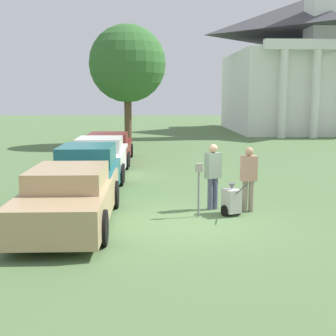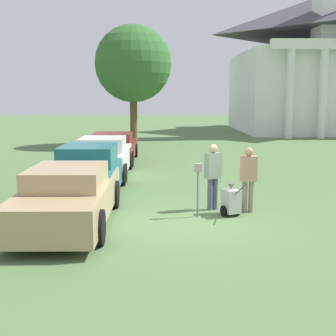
{
  "view_description": "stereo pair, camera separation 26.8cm",
  "coord_description": "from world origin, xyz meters",
  "px_view_note": "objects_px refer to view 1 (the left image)",
  "views": [
    {
      "loc": [
        -1.08,
        -11.04,
        3.07
      ],
      "look_at": [
        -0.57,
        1.52,
        1.1
      ],
      "focal_mm": 50.0,
      "sensor_mm": 36.0,
      "label": 1
    },
    {
      "loc": [
        -0.81,
        -11.05,
        3.07
      ],
      "look_at": [
        -0.57,
        1.52,
        1.1
      ],
      "focal_mm": 50.0,
      "sensor_mm": 36.0,
      "label": 2
    }
  ],
  "objects_px": {
    "person_worker": "(213,172)",
    "church": "(303,62)",
    "parked_car_white": "(100,158)",
    "person_supervisor": "(249,175)",
    "parking_meter": "(199,180)",
    "parked_car_teal": "(88,172)",
    "parked_car_maroon": "(109,148)",
    "equipment_cart": "(232,201)",
    "parked_car_tan": "(70,197)"
  },
  "relations": [
    {
      "from": "person_worker",
      "to": "church",
      "type": "distance_m",
      "value": 30.1
    },
    {
      "from": "parked_car_white",
      "to": "person_worker",
      "type": "relative_size",
      "value": 2.68
    },
    {
      "from": "parked_car_white",
      "to": "person_supervisor",
      "type": "distance_m",
      "value": 7.33
    },
    {
      "from": "parking_meter",
      "to": "church",
      "type": "distance_m",
      "value": 30.97
    },
    {
      "from": "parking_meter",
      "to": "person_supervisor",
      "type": "relative_size",
      "value": 0.8
    },
    {
      "from": "parked_car_teal",
      "to": "church",
      "type": "bearing_deg",
      "value": 60.17
    },
    {
      "from": "parked_car_white",
      "to": "parked_car_maroon",
      "type": "bearing_deg",
      "value": 90.36
    },
    {
      "from": "church",
      "to": "parking_meter",
      "type": "bearing_deg",
      "value": -112.64
    },
    {
      "from": "person_worker",
      "to": "person_supervisor",
      "type": "xyz_separation_m",
      "value": [
        0.9,
        -0.3,
        -0.03
      ]
    },
    {
      "from": "parked_car_white",
      "to": "equipment_cart",
      "type": "xyz_separation_m",
      "value": [
        3.98,
        -6.15,
        -0.31
      ]
    },
    {
      "from": "parked_car_teal",
      "to": "person_supervisor",
      "type": "relative_size",
      "value": 2.89
    },
    {
      "from": "parked_car_tan",
      "to": "parked_car_teal",
      "type": "distance_m",
      "value": 3.27
    },
    {
      "from": "parked_car_tan",
      "to": "parked_car_teal",
      "type": "height_order",
      "value": "parked_car_teal"
    },
    {
      "from": "parked_car_white",
      "to": "church",
      "type": "distance_m",
      "value": 27.05
    },
    {
      "from": "parked_car_tan",
      "to": "parked_car_white",
      "type": "xyz_separation_m",
      "value": [
        0.0,
        6.88,
        0.01
      ]
    },
    {
      "from": "parked_car_teal",
      "to": "church",
      "type": "height_order",
      "value": "church"
    },
    {
      "from": "parked_car_white",
      "to": "person_worker",
      "type": "height_order",
      "value": "person_worker"
    },
    {
      "from": "church",
      "to": "person_supervisor",
      "type": "bearing_deg",
      "value": -110.54
    },
    {
      "from": "parking_meter",
      "to": "church",
      "type": "relative_size",
      "value": 0.06
    },
    {
      "from": "equipment_cart",
      "to": "church",
      "type": "height_order",
      "value": "church"
    },
    {
      "from": "parked_car_teal",
      "to": "person_supervisor",
      "type": "xyz_separation_m",
      "value": [
        4.48,
        -2.19,
        0.26
      ]
    },
    {
      "from": "parked_car_white",
      "to": "church",
      "type": "relative_size",
      "value": 0.21
    },
    {
      "from": "parked_car_teal",
      "to": "person_worker",
      "type": "xyz_separation_m",
      "value": [
        3.58,
        -1.89,
        0.29
      ]
    },
    {
      "from": "parked_car_maroon",
      "to": "person_worker",
      "type": "relative_size",
      "value": 2.9
    },
    {
      "from": "parked_car_tan",
      "to": "person_supervisor",
      "type": "xyz_separation_m",
      "value": [
        4.48,
        1.08,
        0.3
      ]
    },
    {
      "from": "parked_car_maroon",
      "to": "parking_meter",
      "type": "xyz_separation_m",
      "value": [
        3.12,
        -9.99,
        0.32
      ]
    },
    {
      "from": "parked_car_tan",
      "to": "parked_car_maroon",
      "type": "height_order",
      "value": "parked_car_tan"
    },
    {
      "from": "parked_car_teal",
      "to": "parked_car_maroon",
      "type": "relative_size",
      "value": 0.96
    },
    {
      "from": "parked_car_teal",
      "to": "person_worker",
      "type": "distance_m",
      "value": 4.06
    },
    {
      "from": "parked_car_teal",
      "to": "parking_meter",
      "type": "distance_m",
      "value": 4.09
    },
    {
      "from": "parked_car_teal",
      "to": "parked_car_maroon",
      "type": "bearing_deg",
      "value": 90.36
    },
    {
      "from": "parked_car_tan",
      "to": "parked_car_teal",
      "type": "xyz_separation_m",
      "value": [
        -0.0,
        3.27,
        0.04
      ]
    },
    {
      "from": "parked_car_maroon",
      "to": "person_worker",
      "type": "xyz_separation_m",
      "value": [
        3.58,
        -9.24,
        0.38
      ]
    },
    {
      "from": "parked_car_teal",
      "to": "person_supervisor",
      "type": "distance_m",
      "value": 4.99
    },
    {
      "from": "parked_car_white",
      "to": "parked_car_teal",
      "type": "bearing_deg",
      "value": -89.64
    },
    {
      "from": "parked_car_tan",
      "to": "church",
      "type": "height_order",
      "value": "church"
    },
    {
      "from": "parked_car_white",
      "to": "parking_meter",
      "type": "relative_size",
      "value": 3.47
    },
    {
      "from": "church",
      "to": "person_worker",
      "type": "bearing_deg",
      "value": -112.37
    },
    {
      "from": "parked_car_tan",
      "to": "parked_car_maroon",
      "type": "xyz_separation_m",
      "value": [
        -0.0,
        10.62,
        -0.05
      ]
    },
    {
      "from": "person_supervisor",
      "to": "parked_car_teal",
      "type": "bearing_deg",
      "value": -27.43
    },
    {
      "from": "parked_car_teal",
      "to": "person_worker",
      "type": "relative_size",
      "value": 2.8
    },
    {
      "from": "parked_car_maroon",
      "to": "equipment_cart",
      "type": "relative_size",
      "value": 5.17
    },
    {
      "from": "person_worker",
      "to": "person_supervisor",
      "type": "relative_size",
      "value": 1.03
    },
    {
      "from": "parked_car_white",
      "to": "equipment_cart",
      "type": "bearing_deg",
      "value": -56.75
    },
    {
      "from": "parked_car_maroon",
      "to": "person_worker",
      "type": "height_order",
      "value": "person_worker"
    },
    {
      "from": "parked_car_maroon",
      "to": "person_supervisor",
      "type": "height_order",
      "value": "person_supervisor"
    },
    {
      "from": "parked_car_teal",
      "to": "person_supervisor",
      "type": "height_order",
      "value": "person_supervisor"
    },
    {
      "from": "parked_car_maroon",
      "to": "parking_meter",
      "type": "bearing_deg",
      "value": -72.32
    },
    {
      "from": "parked_car_tan",
      "to": "parked_car_white",
      "type": "relative_size",
      "value": 1.1
    },
    {
      "from": "parked_car_white",
      "to": "person_supervisor",
      "type": "xyz_separation_m",
      "value": [
        4.48,
        -5.79,
        0.29
      ]
    }
  ]
}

